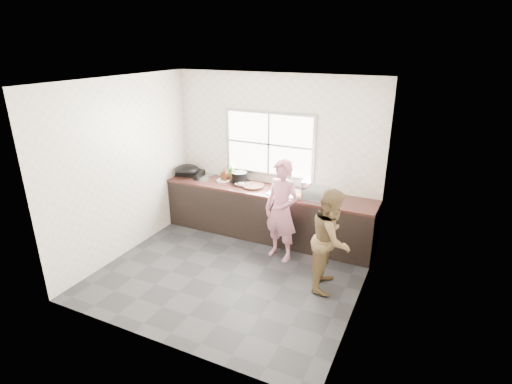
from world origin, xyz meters
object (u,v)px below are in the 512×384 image
at_px(bottle_green, 231,171).
at_px(glass_jar, 230,176).
at_px(bottle_brown_short, 234,176).
at_px(bottle_brown_tall, 225,175).
at_px(bowl_held, 293,191).
at_px(person_side, 331,239).
at_px(woman, 282,214).
at_px(cutting_board, 253,186).
at_px(wok, 187,169).
at_px(bowl_crabs, 300,196).
at_px(black_pot, 239,178).
at_px(bowl_mince, 241,184).
at_px(plate_food, 223,180).
at_px(burner, 192,172).
at_px(dish_rack, 317,191).
at_px(pot_lid_right, 208,175).
at_px(pot_lid_left, 201,179).

relative_size(bottle_green, glass_jar, 3.06).
bearing_deg(bottle_brown_short, bottle_brown_tall, -154.71).
bearing_deg(bottle_green, bowl_held, -9.63).
height_order(person_side, bottle_brown_short, person_side).
distance_m(woman, bowl_held, 0.59).
relative_size(cutting_board, bowl_held, 2.00).
bearing_deg(bottle_green, bottle_brown_short, -42.15).
bearing_deg(woman, wok, -178.56).
distance_m(bowl_crabs, black_pot, 1.20).
bearing_deg(woman, bowl_crabs, 88.66).
xyz_separation_m(bowl_mince, bottle_brown_tall, (-0.37, 0.10, 0.08)).
xyz_separation_m(plate_food, burner, (-0.73, 0.11, 0.02)).
relative_size(glass_jar, burner, 0.21).
bearing_deg(dish_rack, black_pot, 170.23).
distance_m(person_side, cutting_board, 1.90).
distance_m(person_side, bowl_mince, 2.08).
relative_size(plate_food, pot_lid_right, 1.03).
relative_size(person_side, bottle_green, 5.01).
xyz_separation_m(black_pot, pot_lid_right, (-0.71, 0.12, -0.09)).
bearing_deg(cutting_board, bottle_brown_tall, 172.88).
xyz_separation_m(person_side, bottle_green, (-2.16, 1.21, 0.30)).
bearing_deg(bowl_held, bowl_mince, -177.05).
height_order(pot_lid_left, pot_lid_right, pot_lid_left).
height_order(black_pot, pot_lid_left, black_pot).
distance_m(bowl_mince, plate_food, 0.40).
xyz_separation_m(person_side, bottle_brown_short, (-2.06, 1.12, 0.25)).
bearing_deg(pot_lid_right, bottle_brown_short, -7.67).
xyz_separation_m(bowl_crabs, pot_lid_left, (-1.87, 0.09, -0.02)).
xyz_separation_m(bowl_mince, bowl_held, (0.92, 0.05, 0.01)).
height_order(black_pot, bottle_brown_tall, bottle_brown_tall).
relative_size(plate_food, glass_jar, 2.57).
relative_size(burner, pot_lid_right, 1.93).
xyz_separation_m(bowl_held, burner, (-2.05, 0.14, 0.00)).
bearing_deg(pot_lid_right, plate_food, -21.51).
bearing_deg(bowl_held, cutting_board, -178.57).
bearing_deg(glass_jar, bottle_green, 0.00).
height_order(plate_food, glass_jar, glass_jar).
bearing_deg(dish_rack, glass_jar, 167.06).
bearing_deg(woman, pot_lid_left, 179.38).
distance_m(bowl_mince, bowl_crabs, 1.09).
bearing_deg(bowl_mince, cutting_board, 7.92).
xyz_separation_m(person_side, black_pot, (-1.93, 1.08, 0.25)).
bearing_deg(glass_jar, bowl_held, -9.43).
distance_m(glass_jar, pot_lid_right, 0.46).
xyz_separation_m(bottle_brown_tall, pot_lid_right, (-0.43, 0.15, -0.10)).
relative_size(person_side, glass_jar, 15.33).
xyz_separation_m(woman, person_side, (0.88, -0.43, -0.03)).
xyz_separation_m(person_side, dish_rack, (-0.49, 0.88, 0.31)).
bearing_deg(dish_rack, person_side, -62.56).
distance_m(bowl_crabs, pot_lid_right, 1.92).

